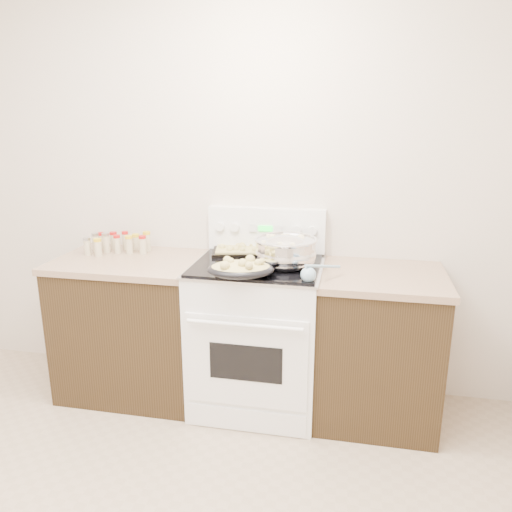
# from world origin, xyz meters

# --- Properties ---
(room_shell) EXTENTS (4.10, 3.60, 2.75)m
(room_shell) POSITION_xyz_m (0.00, 0.00, 1.70)
(room_shell) COLOR beige
(room_shell) RESTS_ON ground
(counter_left) EXTENTS (0.93, 0.67, 0.92)m
(counter_left) POSITION_xyz_m (-0.48, 1.43, 0.46)
(counter_left) COLOR black
(counter_left) RESTS_ON ground
(counter_right) EXTENTS (0.73, 0.67, 0.92)m
(counter_right) POSITION_xyz_m (1.08, 1.43, 0.46)
(counter_right) COLOR black
(counter_right) RESTS_ON ground
(kitchen_range) EXTENTS (0.78, 0.73, 1.22)m
(kitchen_range) POSITION_xyz_m (0.35, 1.42, 0.49)
(kitchen_range) COLOR white
(kitchen_range) RESTS_ON ground
(mixing_bowl) EXTENTS (0.41, 0.41, 0.22)m
(mixing_bowl) POSITION_xyz_m (0.52, 1.39, 1.03)
(mixing_bowl) COLOR silver
(mixing_bowl) RESTS_ON kitchen_range
(roasting_pan) EXTENTS (0.42, 0.34, 0.11)m
(roasting_pan) POSITION_xyz_m (0.31, 1.14, 0.99)
(roasting_pan) COLOR black
(roasting_pan) RESTS_ON kitchen_range
(baking_sheet) EXTENTS (0.47, 0.37, 0.06)m
(baking_sheet) POSITION_xyz_m (0.23, 1.64, 0.96)
(baking_sheet) COLOR black
(baking_sheet) RESTS_ON kitchen_range
(wooden_spoon) EXTENTS (0.22, 0.21, 0.04)m
(wooden_spoon) POSITION_xyz_m (0.21, 1.18, 0.95)
(wooden_spoon) COLOR #AA714E
(wooden_spoon) RESTS_ON kitchen_range
(blue_ladle) EXTENTS (0.21, 0.23, 0.10)m
(blue_ladle) POSITION_xyz_m (0.69, 1.16, 0.98)
(blue_ladle) COLOR #7DA3BB
(blue_ladle) RESTS_ON kitchen_range
(spice_jars) EXTENTS (0.39, 0.25, 0.13)m
(spice_jars) POSITION_xyz_m (-0.63, 1.56, 0.98)
(spice_jars) COLOR #BFB28C
(spice_jars) RESTS_ON counter_left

